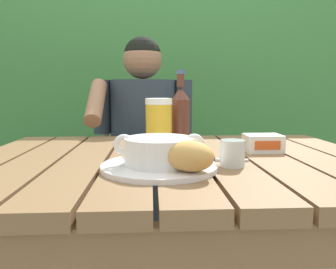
{
  "coord_description": "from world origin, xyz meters",
  "views": [
    {
      "loc": [
        -0.07,
        -0.92,
        0.93
      ],
      "look_at": [
        -0.03,
        -0.05,
        0.81
      ],
      "focal_mm": 34.76,
      "sensor_mm": 36.0,
      "label": 1
    }
  ],
  "objects": [
    {
      "name": "chair_near_diner",
      "position": [
        -0.11,
        0.86,
        0.49
      ],
      "size": [
        0.48,
        0.42,
        0.96
      ],
      "color": "brown",
      "rests_on": "ground_plane"
    },
    {
      "name": "serving_plate",
      "position": [
        -0.05,
        -0.15,
        0.75
      ],
      "size": [
        0.28,
        0.28,
        0.01
      ],
      "color": "white",
      "rests_on": "dining_table"
    },
    {
      "name": "butter_tub",
      "position": [
        0.27,
        0.06,
        0.77
      ],
      "size": [
        0.11,
        0.09,
        0.05
      ],
      "color": "white",
      "rests_on": "dining_table"
    },
    {
      "name": "beer_bottle",
      "position": [
        0.02,
        0.13,
        0.85
      ],
      "size": [
        0.06,
        0.06,
        0.25
      ],
      "color": "#562A1F",
      "rests_on": "dining_table"
    },
    {
      "name": "soup_bowl",
      "position": [
        -0.05,
        -0.15,
        0.79
      ],
      "size": [
        0.22,
        0.17,
        0.07
      ],
      "color": "white",
      "rests_on": "serving_plate"
    },
    {
      "name": "person_eating",
      "position": [
        -0.11,
        0.66,
        0.7
      ],
      "size": [
        0.48,
        0.47,
        1.19
      ],
      "color": "#303D4A",
      "rests_on": "ground_plane"
    },
    {
      "name": "water_glass_small",
      "position": [
        0.13,
        -0.13,
        0.78
      ],
      "size": [
        0.06,
        0.06,
        0.07
      ],
      "color": "silver",
      "rests_on": "dining_table"
    },
    {
      "name": "bread_roll",
      "position": [
        0.01,
        -0.22,
        0.79
      ],
      "size": [
        0.14,
        0.13,
        0.07
      ],
      "color": "tan",
      "rests_on": "serving_plate"
    },
    {
      "name": "table_knife",
      "position": [
        0.1,
        -0.06,
        0.75
      ],
      "size": [
        0.15,
        0.04,
        0.01
      ],
      "color": "silver",
      "rests_on": "dining_table"
    },
    {
      "name": "dining_table",
      "position": [
        0.0,
        0.0,
        0.64
      ],
      "size": [
        1.16,
        0.85,
        0.74
      ],
      "color": "brown",
      "rests_on": "ground_plane"
    },
    {
      "name": "beer_glass",
      "position": [
        -0.05,
        0.08,
        0.83
      ],
      "size": [
        0.08,
        0.08,
        0.16
      ],
      "color": "gold",
      "rests_on": "dining_table"
    },
    {
      "name": "hedge_backdrop",
      "position": [
        -0.2,
        1.75,
        1.31
      ],
      "size": [
        3.95,
        0.95,
        3.03
      ],
      "color": "#418341",
      "rests_on": "ground_plane"
    }
  ]
}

